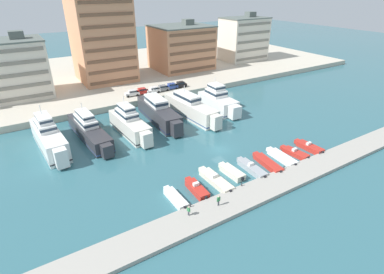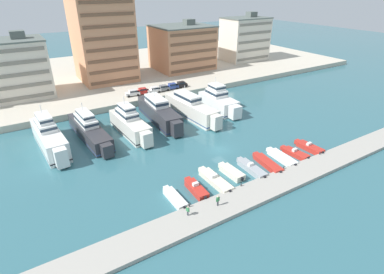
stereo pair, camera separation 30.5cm
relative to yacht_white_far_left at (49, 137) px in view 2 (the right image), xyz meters
name	(u,v)px [view 2 (the right image)]	position (x,y,z in m)	size (l,w,h in m)	color
ground_plane	(220,150)	(29.28, -18.52, -2.66)	(400.00, 400.00, 0.00)	#336670
quay_promenade	(114,73)	(29.28, 48.42, -1.83)	(180.00, 70.00, 1.66)	beige
pier_dock	(273,186)	(29.28, -33.46, -2.34)	(120.00, 5.13, 0.64)	#A8A399
yacht_white_far_left	(49,137)	(0.00, 0.00, 0.00)	(5.16, 19.42, 8.83)	white
yacht_charcoal_left	(89,130)	(8.07, 0.56, -0.56)	(5.24, 21.48, 7.55)	#333338
yacht_ivory_mid_left	(130,124)	(16.57, -1.75, -0.26)	(4.79, 17.60, 8.26)	silver
yacht_charcoal_center_left	(159,112)	(25.18, 1.07, -0.31)	(5.29, 21.43, 7.51)	#333338
yacht_ivory_center	(191,108)	(33.25, -0.69, -0.27)	(5.40, 21.38, 7.58)	silver
yacht_white_center_right	(219,101)	(41.98, -0.62, -0.15)	(5.32, 15.84, 8.65)	white
motorboat_white_far_left	(175,198)	(13.70, -27.98, -2.20)	(1.69, 6.34, 0.91)	white
motorboat_red_left	(196,189)	(17.73, -27.82, -2.08)	(2.01, 6.28, 1.62)	red
motorboat_cream_mid_left	(215,180)	(21.85, -27.36, -2.18)	(2.29, 8.51, 1.46)	beige
motorboat_cream_center_left	(231,172)	(25.69, -26.94, -2.11)	(2.15, 6.09, 1.09)	beige
motorboat_grey_center	(251,168)	(29.58, -27.84, -2.13)	(2.10, 7.50, 1.50)	#9EA3A8
motorboat_red_center_right	(267,163)	(33.37, -28.01, -2.20)	(2.72, 7.85, 0.91)	red
motorboat_white_mid_right	(282,157)	(37.27, -27.85, -2.22)	(2.52, 7.58, 0.89)	white
motorboat_red_right	(295,153)	(40.78, -28.04, -2.21)	(2.49, 6.32, 1.35)	red
motorboat_red_far_right	(309,147)	(45.02, -28.03, -2.14)	(2.23, 6.70, 1.50)	red
car_white_far_left	(133,93)	(24.86, 17.76, -0.02)	(4.24, 2.22, 1.80)	white
car_red_left	(142,91)	(27.87, 17.83, -0.02)	(4.23, 2.20, 1.80)	red
car_white_mid_left	(154,90)	(31.25, 17.10, -0.02)	(4.14, 2.00, 1.80)	white
car_grey_center_left	(163,88)	(34.28, 17.26, -0.02)	(4.20, 2.12, 1.80)	slate
car_blue_center	(172,86)	(37.46, 17.49, -0.02)	(4.16, 2.04, 1.80)	#28428E
car_black_center_right	(181,84)	(40.69, 17.63, -0.02)	(4.22, 2.18, 1.80)	black
apartment_block_left	(16,69)	(-2.23, 34.13, 6.95)	(16.98, 13.41, 17.76)	silver
apartment_block_mid_left	(103,39)	(24.10, 38.70, 12.22)	(17.14, 18.02, 28.32)	tan
apartment_block_center_left	(182,47)	(53.28, 38.65, 6.81)	(20.69, 17.86, 17.52)	tan
apartment_block_center	(245,39)	(83.12, 38.09, 7.52)	(18.30, 12.54, 18.91)	silver
pedestrian_near_edge	(188,210)	(13.31, -32.61, -1.07)	(0.36, 0.58, 1.60)	#4C515B
pedestrian_mid_deck	(218,200)	(18.25, -33.08, -0.98)	(0.68, 0.27, 1.76)	#4C515B
bollard_west	(190,205)	(14.50, -31.14, -1.70)	(0.20, 0.20, 0.61)	#2D2D33
bollard_west_mid	(241,184)	(24.40, -31.14, -1.70)	(0.20, 0.20, 0.61)	#2D2D33
bollard_east_mid	(284,167)	(34.29, -31.14, -1.70)	(0.20, 0.20, 0.61)	#2D2D33
bollard_east	(320,153)	(44.18, -31.14, -1.70)	(0.20, 0.20, 0.61)	#2D2D33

